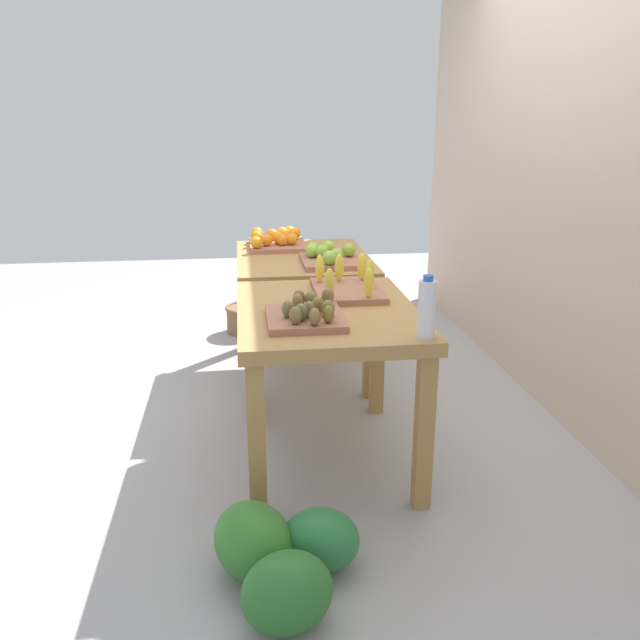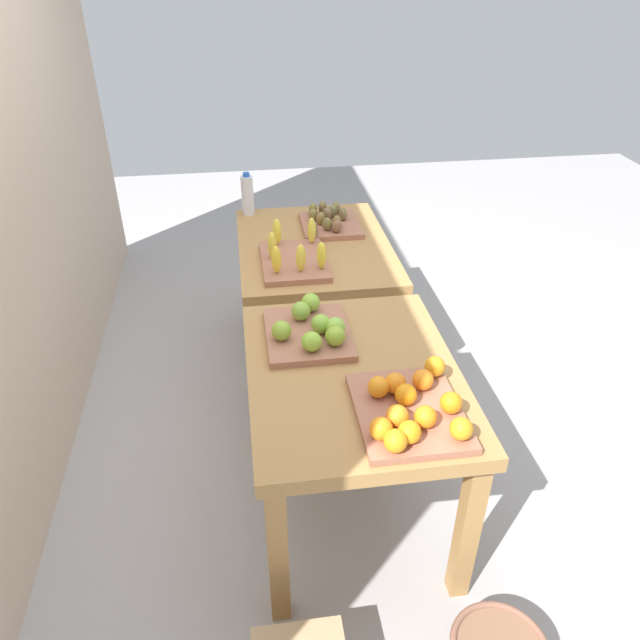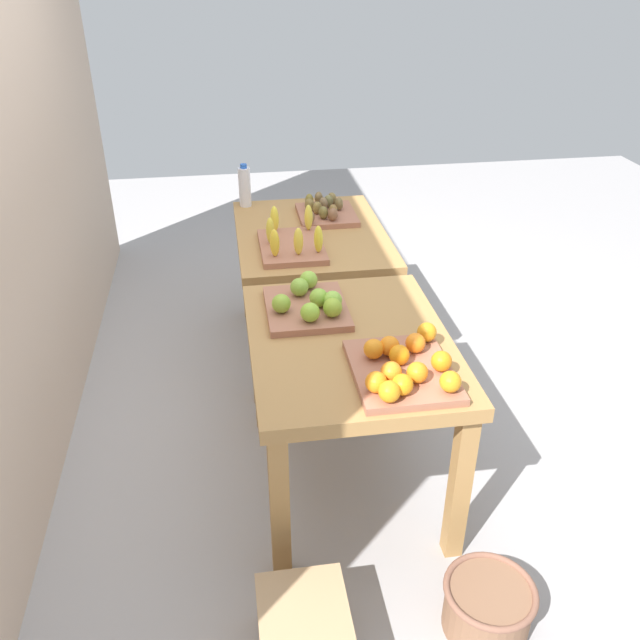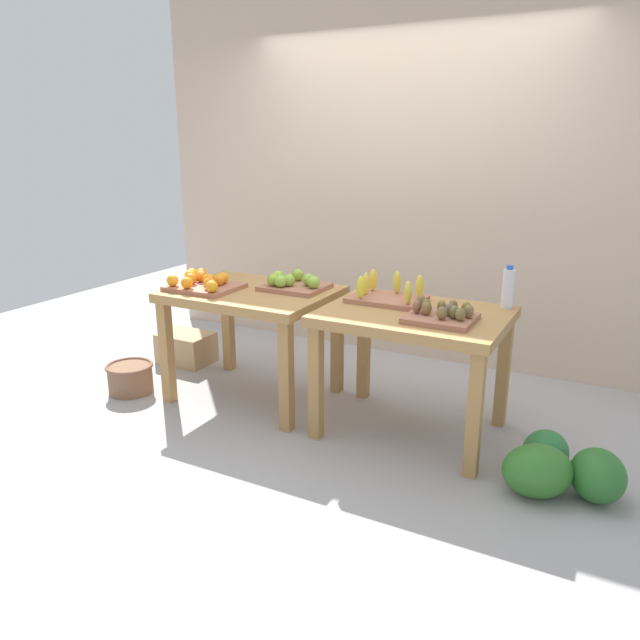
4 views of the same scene
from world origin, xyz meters
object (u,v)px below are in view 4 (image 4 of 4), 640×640
object	(u,v)px
display_table_left	(252,306)
kiwi_bin	(442,314)
water_bottle	(508,288)
display_table_right	(414,330)
wicker_basket	(130,377)
cardboard_produce_box	(186,348)
watermelon_pile	(559,467)
banana_crate	(387,295)
orange_bin	(203,283)
apple_bin	(293,283)

from	to	relation	value
display_table_left	kiwi_bin	world-z (taller)	kiwi_bin
water_bottle	display_table_right	bearing A→B (deg)	-143.75
kiwi_bin	wicker_basket	size ratio (longest dim) A/B	1.12
wicker_basket	cardboard_produce_box	size ratio (longest dim) A/B	0.81
kiwi_bin	water_bottle	size ratio (longest dim) A/B	1.46
water_bottle	watermelon_pile	size ratio (longest dim) A/B	0.39
watermelon_pile	cardboard_produce_box	size ratio (longest dim) A/B	1.62
banana_crate	wicker_basket	distance (m)	1.89
display_table_right	cardboard_produce_box	size ratio (longest dim) A/B	2.60
orange_bin	banana_crate	bearing A→B (deg)	12.94
display_table_right	banana_crate	xyz separation A→B (m)	(-0.23, 0.13, 0.15)
orange_bin	banana_crate	size ratio (longest dim) A/B	1.01
wicker_basket	orange_bin	bearing A→B (deg)	22.18
display_table_left	display_table_right	bearing A→B (deg)	0.00
apple_bin	water_bottle	world-z (taller)	water_bottle
orange_bin	apple_bin	bearing A→B (deg)	27.34
water_bottle	cardboard_produce_box	distance (m)	2.53
display_table_left	kiwi_bin	distance (m)	1.32
kiwi_bin	water_bottle	bearing A→B (deg)	59.61
orange_bin	kiwi_bin	xyz separation A→B (m)	(1.60, 0.03, -0.01)
apple_bin	kiwi_bin	world-z (taller)	apple_bin
water_bottle	wicker_basket	distance (m)	2.58
wicker_basket	cardboard_produce_box	bearing A→B (deg)	93.84
display_table_left	water_bottle	world-z (taller)	water_bottle
display_table_left	water_bottle	size ratio (longest dim) A/B	4.15
water_bottle	cardboard_produce_box	world-z (taller)	water_bottle
banana_crate	kiwi_bin	distance (m)	0.48
watermelon_pile	orange_bin	bearing A→B (deg)	176.73
apple_bin	cardboard_produce_box	distance (m)	1.29
banana_crate	apple_bin	bearing A→B (deg)	179.92
display_table_left	orange_bin	xyz separation A→B (m)	(-0.29, -0.14, 0.15)
banana_crate	cardboard_produce_box	size ratio (longest dim) A/B	1.10
apple_bin	wicker_basket	bearing A→B (deg)	-155.15
watermelon_pile	wicker_basket	bearing A→B (deg)	-178.40
display_table_left	cardboard_produce_box	distance (m)	1.04
kiwi_bin	display_table_right	bearing A→B (deg)	150.21
cardboard_produce_box	kiwi_bin	bearing A→B (deg)	-10.74
watermelon_pile	wicker_basket	distance (m)	2.81
kiwi_bin	wicker_basket	bearing A→B (deg)	-173.50
apple_bin	wicker_basket	xyz separation A→B (m)	(-1.04, -0.48, -0.69)
display_table_left	water_bottle	distance (m)	1.62
display_table_right	watermelon_pile	size ratio (longest dim) A/B	1.60
display_table_left	wicker_basket	world-z (taller)	display_table_left
apple_bin	banana_crate	xyz separation A→B (m)	(0.66, -0.00, -0.00)
display_table_right	cardboard_produce_box	distance (m)	2.06
display_table_right	apple_bin	distance (m)	0.90
orange_bin	cardboard_produce_box	size ratio (longest dim) A/B	1.11
watermelon_pile	water_bottle	bearing A→B (deg)	125.96
apple_bin	watermelon_pile	size ratio (longest dim) A/B	0.63
banana_crate	wicker_basket	size ratio (longest dim) A/B	1.35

